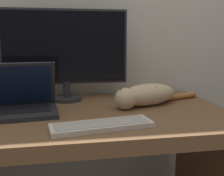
% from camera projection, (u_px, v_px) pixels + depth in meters
% --- Properties ---
extents(wall_back, '(6.40, 0.06, 2.60)m').
position_uv_depth(wall_back, '(72.00, 0.00, 1.55)').
color(wall_back, beige).
rests_on(wall_back, ground_plane).
extents(desk, '(1.43, 0.76, 0.74)m').
position_uv_depth(desk, '(78.00, 144.00, 1.25)').
color(desk, brown).
rests_on(desk, ground_plane).
extents(monitor, '(0.67, 0.17, 0.49)m').
position_uv_depth(monitor, '(65.00, 51.00, 1.41)').
color(monitor, '#282828').
rests_on(monitor, desk).
extents(laptop, '(0.37, 0.27, 0.23)m').
position_uv_depth(laptop, '(17.00, 104.00, 1.18)').
color(laptop, '#232326').
rests_on(laptop, desk).
extents(external_keyboard, '(0.40, 0.17, 0.02)m').
position_uv_depth(external_keyboard, '(102.00, 125.00, 1.00)').
color(external_keyboard, beige).
rests_on(external_keyboard, desk).
extents(cat, '(0.51, 0.27, 0.11)m').
position_uv_depth(cat, '(146.00, 95.00, 1.33)').
color(cat, '#D1B284').
rests_on(cat, desk).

